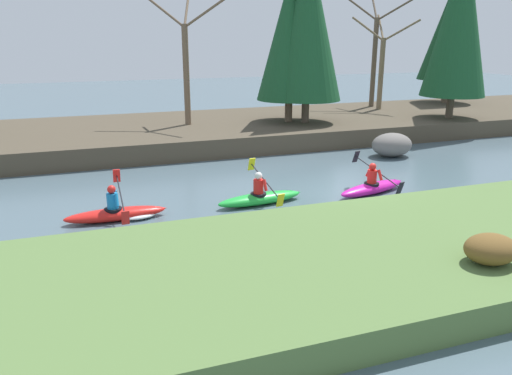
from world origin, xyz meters
TOP-DOWN VIEW (x-y plane):
  - ground_plane at (0.00, 0.00)m, footprint 90.00×90.00m
  - riverbank_near at (0.00, -5.49)m, footprint 44.00×5.64m
  - riverbank_far at (0.00, 9.48)m, footprint 44.00×8.42m
  - conifer_tree_left at (2.23, 8.47)m, footprint 3.08×3.08m
  - conifer_tree_mid_left at (2.89, 7.98)m, footprint 3.29×3.29m
  - conifer_tree_centre at (10.38, 6.77)m, footprint 3.14×3.14m
  - conifer_tree_mid_right at (14.22, 11.84)m, footprint 3.56×3.56m
  - bare_tree_upstream at (-2.54, 9.32)m, footprint 3.32×3.28m
  - bare_tree_mid_upstream at (8.75, 10.70)m, footprint 2.88×2.85m
  - bare_tree_mid_downstream at (8.99, 11.87)m, footprint 3.66×3.61m
  - shrub_clump_nearest at (-0.10, -7.01)m, footprint 1.06×0.89m
  - kayaker_lead at (1.30, -0.68)m, footprint 2.77×2.04m
  - kayaker_middle at (-2.47, -0.51)m, footprint 2.79×2.07m
  - kayaker_trailing at (-6.57, -0.47)m, footprint 2.77×2.06m
  - boulder_midstream at (4.80, 3.48)m, footprint 1.74×1.36m

SIDE VIEW (x-z plane):
  - ground_plane at x=0.00m, z-range 0.00..0.00m
  - kayaker_trailing at x=-6.57m, z-range -0.40..0.80m
  - kayaker_lead at x=1.30m, z-range -0.38..0.82m
  - kayaker_middle at x=-2.47m, z-range -0.38..0.82m
  - riverbank_near at x=0.00m, z-range 0.00..0.62m
  - riverbank_far at x=0.00m, z-range 0.00..0.84m
  - boulder_midstream at x=4.80m, z-range 0.00..0.98m
  - shrub_clump_nearest at x=-0.10m, z-range 0.62..1.20m
  - bare_tree_mid_upstream at x=8.75m, z-range 0.69..5.86m
  - bare_tree_upstream at x=-2.54m, z-range 0.66..6.67m
  - bare_tree_mid_downstream at x=8.99m, z-range 0.64..7.28m
  - conifer_tree_left at x=2.23m, z-range 1.36..8.18m
  - conifer_tree_mid_right at x=14.22m, z-range 1.54..8.86m
  - conifer_tree_mid_left at x=2.89m, z-range 1.37..9.34m
  - conifer_tree_centre at x=10.38m, z-range 1.38..9.78m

